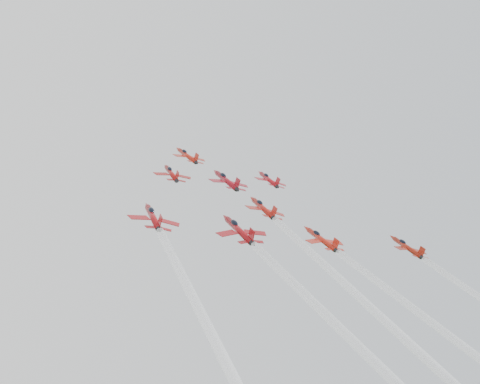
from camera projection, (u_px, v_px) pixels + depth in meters
jet_lead at (187, 155)px, 167.02m from camera, size 9.08×11.54×7.62m
jet_row2_left at (171, 173)px, 147.65m from camera, size 8.71×11.07×7.31m
jet_row2_center at (226, 180)px, 154.56m from camera, size 10.21×12.98×8.57m
jet_row2_right at (268, 179)px, 166.23m from camera, size 9.01×11.45×7.56m
jet_center at (398, 321)px, 103.01m from camera, size 9.51×88.52×55.30m
jet_rear_farleft at (277, 370)px, 79.13m from camera, size 9.60×89.35×55.82m
jet_rear_right at (478, 364)px, 96.15m from camera, size 8.86×82.49×51.53m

